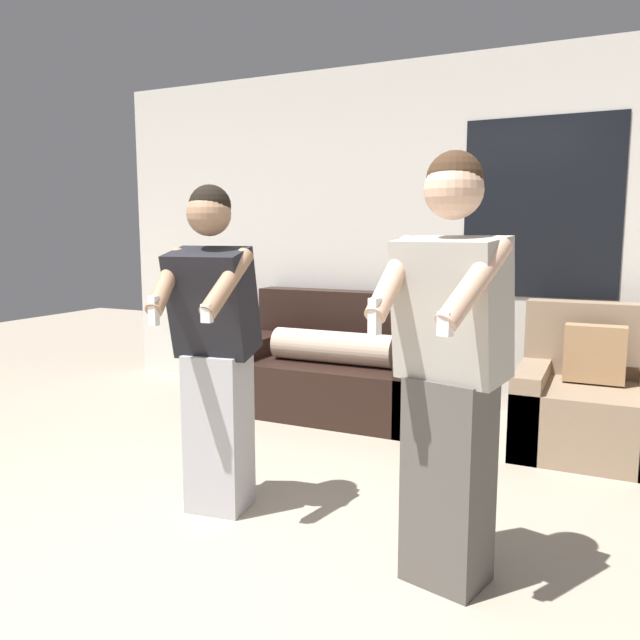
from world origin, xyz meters
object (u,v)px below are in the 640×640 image
(couch, at_px, (342,371))
(side_table, at_px, (223,324))
(person_left, at_px, (214,349))
(person_right, at_px, (450,371))
(armchair, at_px, (592,403))

(couch, bearing_deg, side_table, 169.19)
(person_left, relative_size, person_right, 0.96)
(armchair, relative_size, side_table, 1.11)
(armchair, bearing_deg, person_left, -133.50)
(armchair, distance_m, person_left, 2.45)
(armchair, relative_size, person_right, 0.55)
(couch, height_order, person_right, person_right)
(couch, height_order, side_table, couch)
(armchair, xyz_separation_m, side_table, (-3.04, 0.40, 0.26))
(couch, height_order, person_left, person_left)
(side_table, xyz_separation_m, person_left, (1.39, -2.14, 0.25))
(person_left, bearing_deg, person_right, -7.78)
(couch, bearing_deg, person_left, -85.89)
(couch, relative_size, armchair, 1.88)
(couch, height_order, armchair, armchair)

